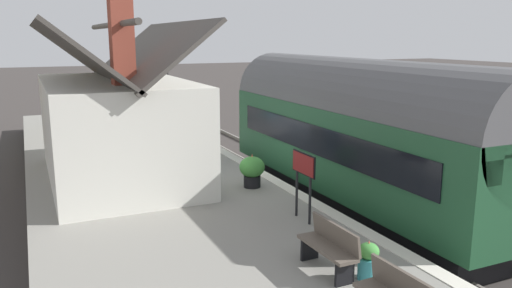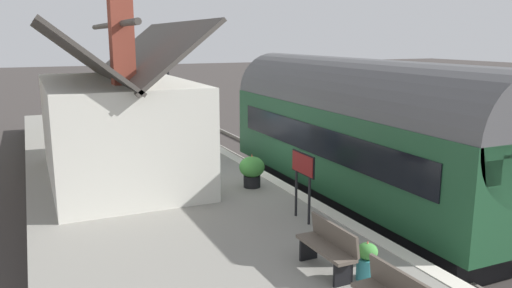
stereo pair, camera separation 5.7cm
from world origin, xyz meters
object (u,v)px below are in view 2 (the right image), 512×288
(bench_platform_end, at_px, (138,116))
(planter_bench_left, at_px, (93,124))
(bench_near_building, at_px, (328,246))
(planter_edge_near, at_px, (252,170))
(station_building, at_px, (117,125))
(planter_corner_building, at_px, (367,261))
(train, at_px, (357,133))
(lamp_post_platform, at_px, (168,77))
(station_sign_board, at_px, (303,169))

(bench_platform_end, height_order, planter_bench_left, bench_platform_end)
(bench_near_building, relative_size, planter_edge_near, 1.46)
(station_building, xyz_separation_m, planter_corner_building, (-8.38, -2.74, -1.24))
(train, height_order, bench_near_building, train)
(planter_edge_near, height_order, lamp_post_platform, lamp_post_platform)
(planter_corner_building, relative_size, station_sign_board, 0.46)
(planter_corner_building, xyz_separation_m, planter_bench_left, (16.83, 2.52, -0.06))
(bench_platform_end, distance_m, bench_near_building, 16.39)
(train, height_order, station_sign_board, train)
(lamp_post_platform, bearing_deg, bench_near_building, 176.13)
(planter_edge_near, distance_m, lamp_post_platform, 9.41)
(bench_platform_end, xyz_separation_m, bench_near_building, (-16.39, -0.02, 0.00))
(planter_edge_near, bearing_deg, bench_platform_end, 4.57)
(train, xyz_separation_m, bench_near_building, (-4.55, 3.80, -0.94))
(planter_edge_near, xyz_separation_m, planter_corner_building, (-5.84, 0.43, -0.15))
(station_building, height_order, planter_bench_left, station_building)
(planter_corner_building, bearing_deg, lamp_post_platform, -2.09)
(train, bearing_deg, bench_platform_end, 17.88)
(bench_platform_end, height_order, lamp_post_platform, lamp_post_platform)
(station_building, relative_size, planter_corner_building, 10.36)
(station_building, bearing_deg, lamp_post_platform, -26.23)
(train, height_order, station_building, station_building)
(planter_corner_building, distance_m, planter_bench_left, 17.02)
(train, bearing_deg, bench_near_building, 140.17)
(lamp_post_platform, bearing_deg, station_sign_board, 179.42)
(station_building, height_order, planter_corner_building, station_building)
(train, height_order, planter_corner_building, train)
(station_building, bearing_deg, planter_corner_building, -161.92)
(station_building, xyz_separation_m, planter_bench_left, (8.45, -0.22, -1.30))
(lamp_post_platform, height_order, station_sign_board, lamp_post_platform)
(bench_near_building, bearing_deg, station_building, 16.40)
(station_sign_board, bearing_deg, lamp_post_platform, -0.58)
(planter_edge_near, bearing_deg, train, -104.18)
(bench_platform_end, bearing_deg, bench_near_building, -179.93)
(train, distance_m, lamp_post_platform, 10.39)
(station_building, bearing_deg, bench_near_building, -163.60)
(station_building, relative_size, bench_near_building, 5.27)
(bench_platform_end, distance_m, station_sign_board, 13.99)
(planter_bench_left, relative_size, lamp_post_platform, 0.28)
(lamp_post_platform, bearing_deg, bench_platform_end, 28.08)
(bench_platform_end, xyz_separation_m, planter_bench_left, (-0.10, 2.06, -0.19))
(planter_edge_near, xyz_separation_m, lamp_post_platform, (9.21, -0.12, 1.91))
(station_building, distance_m, bench_near_building, 8.24)
(bench_platform_end, bearing_deg, planter_corner_building, -178.47)
(train, bearing_deg, planter_edge_near, 75.82)
(planter_corner_building, xyz_separation_m, station_sign_board, (2.99, -0.43, 0.85))
(train, xyz_separation_m, planter_corner_building, (-5.10, 3.37, -1.08))
(station_building, height_order, station_sign_board, station_building)
(bench_near_building, height_order, planter_bench_left, bench_near_building)
(station_building, relative_size, station_sign_board, 4.72)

